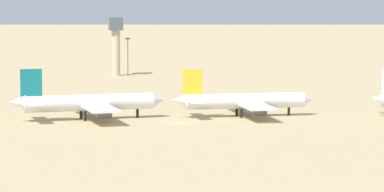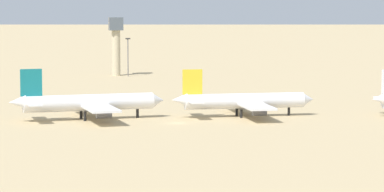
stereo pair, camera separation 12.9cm
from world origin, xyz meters
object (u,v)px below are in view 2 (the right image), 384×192
at_px(parked_jet_yellow_4, 243,101).
at_px(light_pole_mid, 128,54).
at_px(parked_jet_teal_3, 87,103).
at_px(control_tower, 116,40).

relative_size(parked_jet_yellow_4, light_pole_mid, 2.56).
xyz_separation_m(parked_jet_teal_3, light_pole_mid, (23.19, 128.68, 4.14)).
bearing_deg(control_tower, parked_jet_yellow_4, -81.51).
relative_size(control_tower, light_pole_mid, 1.53).
height_order(parked_jet_teal_3, parked_jet_yellow_4, parked_jet_teal_3).
relative_size(parked_jet_teal_3, light_pole_mid, 2.71).
distance_m(parked_jet_teal_3, control_tower, 134.08).
bearing_deg(parked_jet_yellow_4, parked_jet_teal_3, 177.44).
xyz_separation_m(parked_jet_yellow_4, light_pole_mid, (-15.73, 129.09, 4.36)).
bearing_deg(control_tower, light_pole_mid, -42.32).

